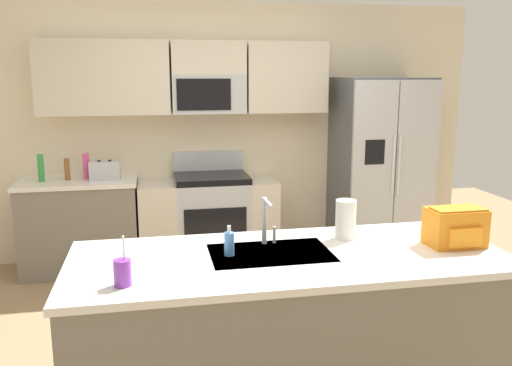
{
  "coord_description": "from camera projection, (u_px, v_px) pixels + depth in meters",
  "views": [
    {
      "loc": [
        -0.81,
        -3.38,
        1.89
      ],
      "look_at": [
        -0.02,
        0.6,
        1.05
      ],
      "focal_mm": 37.25,
      "sensor_mm": 36.0,
      "label": 1
    }
  ],
  "objects": [
    {
      "name": "ground_plane",
      "position": [
        276.0,
        344.0,
        3.78
      ],
      "size": [
        9.0,
        9.0,
        0.0
      ],
      "primitive_type": "plane",
      "color": "#997A56",
      "rests_on": "ground"
    },
    {
      "name": "kitchen_wall_unit",
      "position": [
        217.0,
        115.0,
        5.46
      ],
      "size": [
        5.2,
        0.43,
        2.6
      ],
      "color": "beige",
      "rests_on": "ground"
    },
    {
      "name": "back_counter",
      "position": [
        81.0,
        225.0,
        5.13
      ],
      "size": [
        1.1,
        0.63,
        0.9
      ],
      "color": "slate",
      "rests_on": "ground"
    },
    {
      "name": "range_oven",
      "position": [
        208.0,
        219.0,
        5.37
      ],
      "size": [
        1.36,
        0.61,
        1.1
      ],
      "color": "#B7BABF",
      "rests_on": "ground"
    },
    {
      "name": "refrigerator",
      "position": [
        380.0,
        168.0,
        5.54
      ],
      "size": [
        0.9,
        0.76,
        1.85
      ],
      "color": "#4C4F54",
      "rests_on": "ground"
    },
    {
      "name": "island_counter",
      "position": [
        289.0,
        329.0,
        3.04
      ],
      "size": [
        2.43,
        0.95,
        0.9
      ],
      "color": "slate",
      "rests_on": "ground"
    },
    {
      "name": "toaster",
      "position": [
        105.0,
        170.0,
        5.02
      ],
      "size": [
        0.28,
        0.16,
        0.18
      ],
      "color": "#B7BABF",
      "rests_on": "back_counter"
    },
    {
      "name": "pepper_mill",
      "position": [
        67.0,
        169.0,
        5.0
      ],
      "size": [
        0.05,
        0.05,
        0.21
      ],
      "primitive_type": "cylinder",
      "color": "brown",
      "rests_on": "back_counter"
    },
    {
      "name": "bottle_green",
      "position": [
        41.0,
        168.0,
        4.93
      ],
      "size": [
        0.06,
        0.06,
        0.26
      ],
      "primitive_type": "cylinder",
      "color": "green",
      "rests_on": "back_counter"
    },
    {
      "name": "bottle_pink",
      "position": [
        86.0,
        166.0,
        5.05
      ],
      "size": [
        0.06,
        0.06,
        0.24
      ],
      "primitive_type": "cylinder",
      "color": "#EA4C93",
      "rests_on": "back_counter"
    },
    {
      "name": "sink_faucet",
      "position": [
        266.0,
        217.0,
        3.08
      ],
      "size": [
        0.09,
        0.21,
        0.28
      ],
      "color": "#B7BABF",
      "rests_on": "island_counter"
    },
    {
      "name": "drink_cup_purple",
      "position": [
        122.0,
        272.0,
        2.51
      ],
      "size": [
        0.08,
        0.08,
        0.25
      ],
      "color": "purple",
      "rests_on": "island_counter"
    },
    {
      "name": "soap_dispenser",
      "position": [
        229.0,
        243.0,
        2.93
      ],
      "size": [
        0.06,
        0.06,
        0.17
      ],
      "color": "#4C8CD8",
      "rests_on": "island_counter"
    },
    {
      "name": "paper_towel_roll",
      "position": [
        346.0,
        219.0,
        3.21
      ],
      "size": [
        0.12,
        0.12,
        0.24
      ],
      "primitive_type": "cylinder",
      "color": "white",
      "rests_on": "island_counter"
    },
    {
      "name": "backpack",
      "position": [
        456.0,
        226.0,
        3.08
      ],
      "size": [
        0.32,
        0.22,
        0.23
      ],
      "color": "orange",
      "rests_on": "island_counter"
    }
  ]
}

